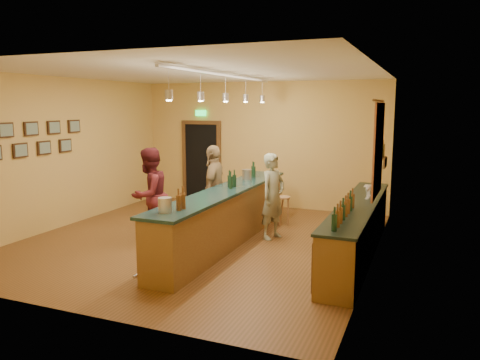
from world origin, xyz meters
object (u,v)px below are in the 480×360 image
at_px(bartender, 273,196).
at_px(customer_b, 214,189).
at_px(tasting_bar, 226,212).
at_px(bar_stool, 283,203).
at_px(back_counter, 358,229).
at_px(customer_a, 150,195).

relative_size(bartender, customer_b, 0.93).
relative_size(tasting_bar, customer_b, 2.82).
bearing_deg(bartender, tasting_bar, 154.34).
relative_size(tasting_bar, bar_stool, 7.98).
bearing_deg(customer_b, bar_stool, 122.97).
bearing_deg(bar_stool, bartender, -84.29).
distance_m(back_counter, bar_stool, 2.39).
height_order(tasting_bar, bartender, bartender).
height_order(customer_a, bar_stool, customer_a).
bearing_deg(back_counter, customer_a, -170.98).
xyz_separation_m(tasting_bar, bar_stool, (0.60, 1.73, -0.11)).
bearing_deg(tasting_bar, back_counter, 4.29).
relative_size(back_counter, bartender, 2.70).
bearing_deg(customer_b, tasting_bar, 29.88).
bearing_deg(bartender, back_counter, -85.81).
relative_size(back_counter, tasting_bar, 0.89).
xyz_separation_m(tasting_bar, customer_a, (-1.40, -0.43, 0.30)).
height_order(back_counter, bartender, bartender).
bearing_deg(customer_a, back_counter, 105.53).
bearing_deg(bartender, bar_stool, 26.09).
bearing_deg(back_counter, bartender, 163.81).
xyz_separation_m(tasting_bar, bartender, (0.70, 0.68, 0.24)).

